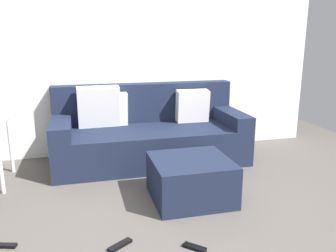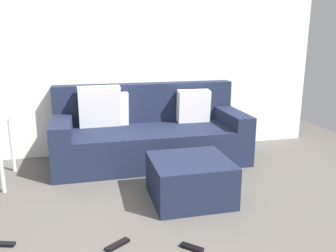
{
  "view_description": "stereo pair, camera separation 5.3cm",
  "coord_description": "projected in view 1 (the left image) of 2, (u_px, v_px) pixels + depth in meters",
  "views": [
    {
      "loc": [
        -0.59,
        -2.06,
        1.45
      ],
      "look_at": [
        0.26,
        1.28,
        0.56
      ],
      "focal_mm": 37.52,
      "sensor_mm": 36.0,
      "label": 1
    },
    {
      "loc": [
        -0.54,
        -2.07,
        1.45
      ],
      "look_at": [
        0.26,
        1.28,
        0.56
      ],
      "focal_mm": 37.52,
      "sensor_mm": 36.0,
      "label": 2
    }
  ],
  "objects": [
    {
      "name": "ground_plane",
      "position": [
        177.0,
        251.0,
        2.44
      ],
      "size": [
        6.38,
        6.38,
        0.0
      ],
      "primitive_type": "plane",
      "color": "#544F49"
    },
    {
      "name": "couch_sectional",
      "position": [
        148.0,
        134.0,
        4.16
      ],
      "size": [
        2.2,
        0.91,
        0.89
      ],
      "color": "#192138",
      "rests_on": "ground_plane"
    },
    {
      "name": "remote_under_side_table",
      "position": [
        6.0,
        246.0,
        2.48
      ],
      "size": [
        0.16,
        0.09,
        0.02
      ],
      "primitive_type": "cube",
      "rotation": [
        0.0,
        0.0,
        -0.29
      ],
      "color": "black",
      "rests_on": "ground_plane"
    },
    {
      "name": "ottoman",
      "position": [
        191.0,
        179.0,
        3.18
      ],
      "size": [
        0.69,
        0.66,
        0.38
      ],
      "primitive_type": "cube",
      "color": "#192138",
      "rests_on": "ground_plane"
    },
    {
      "name": "remote_near_ottoman",
      "position": [
        195.0,
        247.0,
        2.46
      ],
      "size": [
        0.16,
        0.15,
        0.02
      ],
      "primitive_type": "cube",
      "rotation": [
        0.0,
        0.0,
        -0.76
      ],
      "color": "black",
      "rests_on": "ground_plane"
    },
    {
      "name": "remote_by_storage_bin",
      "position": [
        120.0,
        245.0,
        2.49
      ],
      "size": [
        0.19,
        0.15,
        0.02
      ],
      "primitive_type": "cube",
      "rotation": [
        0.0,
        0.0,
        0.59
      ],
      "color": "black",
      "rests_on": "ground_plane"
    },
    {
      "name": "wall_back",
      "position": [
        126.0,
        50.0,
        4.28
      ],
      "size": [
        4.91,
        0.1,
        2.55
      ],
      "primitive_type": "cube",
      "color": "white",
      "rests_on": "ground_plane"
    }
  ]
}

